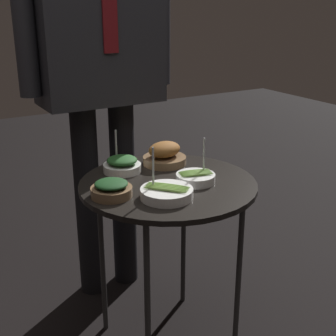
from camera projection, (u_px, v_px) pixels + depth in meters
serving_cart at (168, 196)px, 1.61m from camera, size 0.61×0.61×0.66m
bowl_asparagus_back_right at (196, 177)px, 1.59m from camera, size 0.13×0.13×0.15m
bowl_roast_front_right at (165, 155)px, 1.76m from camera, size 0.16×0.16×0.09m
bowl_spinach_back_left at (122, 165)px, 1.68m from camera, size 0.14×0.14×0.15m
bowl_spinach_front_center at (111, 189)px, 1.47m from camera, size 0.13×0.13×0.05m
bowl_asparagus_mid_left at (167, 193)px, 1.46m from camera, size 0.17×0.17×0.16m
waiter_figure at (98, 41)px, 1.81m from camera, size 0.64×0.24×1.72m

